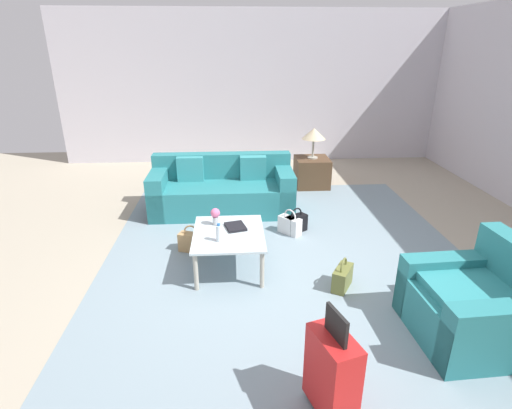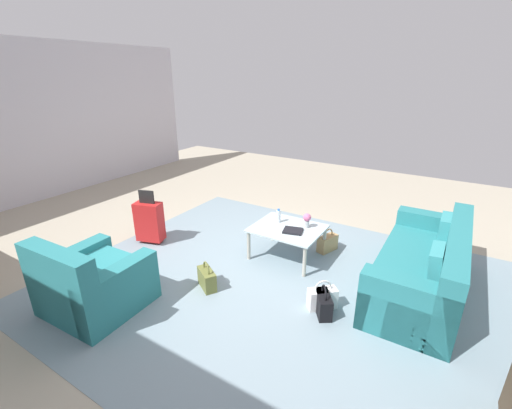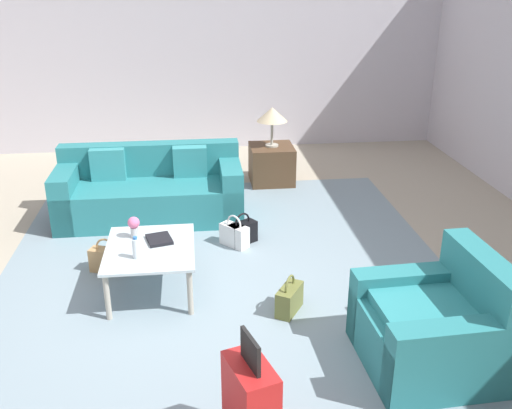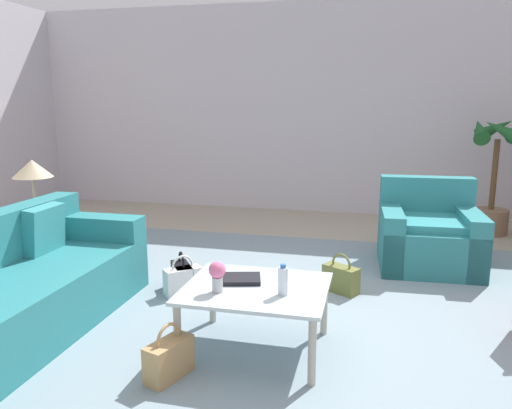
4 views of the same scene
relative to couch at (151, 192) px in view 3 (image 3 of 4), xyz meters
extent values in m
plane|color=#A89E89|center=(2.19, 0.60, -0.30)|extent=(12.00, 12.00, 0.00)
cube|color=silver|center=(-2.87, 0.60, 1.25)|extent=(0.12, 8.00, 3.10)
cube|color=gray|center=(1.59, 0.80, -0.30)|extent=(5.20, 4.40, 0.01)
cube|color=teal|center=(0.09, 0.00, -0.08)|extent=(0.89, 2.14, 0.45)
cube|color=teal|center=(-0.25, 0.00, 0.12)|extent=(0.22, 2.14, 0.84)
cube|color=teal|center=(0.09, 0.95, 0.03)|extent=(0.89, 0.24, 0.66)
cube|color=teal|center=(0.09, -0.95, 0.03)|extent=(0.89, 0.24, 0.66)
cube|color=teal|center=(-0.09, 0.48, 0.33)|extent=(0.16, 0.40, 0.41)
cube|color=teal|center=(-0.09, -0.48, 0.33)|extent=(0.13, 0.40, 0.40)
cube|color=teal|center=(3.09, 2.20, -0.08)|extent=(1.00, 0.99, 0.44)
cube|color=teal|center=(3.07, 2.57, 0.14)|extent=(0.97, 0.24, 0.88)
cube|color=teal|center=(3.47, 2.22, 0.00)|extent=(0.24, 0.95, 0.60)
cube|color=teal|center=(2.71, 2.18, 0.00)|extent=(0.24, 0.95, 0.60)
cube|color=teal|center=(3.09, 2.15, 0.18)|extent=(0.75, 0.72, 0.08)
cube|color=silver|center=(1.79, 0.10, 0.14)|extent=(0.95, 0.79, 0.02)
cylinder|color=#ADA899|center=(1.36, 0.45, -0.09)|extent=(0.05, 0.05, 0.43)
cylinder|color=#ADA899|center=(2.21, 0.45, -0.09)|extent=(0.05, 0.05, 0.43)
cylinder|color=#ADA899|center=(1.36, -0.25, -0.09)|extent=(0.05, 0.05, 0.43)
cylinder|color=#ADA899|center=(2.21, -0.25, -0.09)|extent=(0.05, 0.05, 0.43)
cylinder|color=silver|center=(1.99, 0.00, 0.24)|extent=(0.06, 0.06, 0.18)
cylinder|color=#2D6BBC|center=(1.99, 0.00, 0.35)|extent=(0.04, 0.04, 0.02)
cube|color=black|center=(1.67, 0.18, 0.17)|extent=(0.30, 0.27, 0.03)
cylinder|color=#B2B7BC|center=(1.57, -0.05, 0.20)|extent=(0.07, 0.07, 0.10)
sphere|color=#DB6693|center=(1.57, -0.05, 0.30)|extent=(0.11, 0.11, 0.11)
cube|color=#513823|center=(-1.01, 1.60, -0.04)|extent=(0.59, 0.59, 0.52)
cylinder|color=#ADA899|center=(-1.01, 1.60, 0.23)|extent=(0.18, 0.18, 0.02)
cylinder|color=#ADA899|center=(-1.01, 1.60, 0.41)|extent=(0.04, 0.04, 0.33)
cone|color=beige|center=(-1.01, 1.60, 0.66)|extent=(0.42, 0.42, 0.19)
cube|color=red|center=(3.79, 0.80, 0.05)|extent=(0.45, 0.33, 0.60)
cube|color=black|center=(3.79, 0.80, 0.45)|extent=(0.24, 0.10, 0.20)
cube|color=white|center=(0.93, 0.93, -0.18)|extent=(0.33, 0.32, 0.24)
torus|color=white|center=(0.93, 0.93, -0.04)|extent=(0.16, 0.15, 0.20)
cube|color=tan|center=(1.36, -0.37, -0.18)|extent=(0.24, 0.35, 0.24)
torus|color=tan|center=(1.36, -0.37, -0.04)|extent=(0.08, 0.19, 0.20)
cube|color=black|center=(0.89, 1.02, -0.18)|extent=(0.29, 0.34, 0.24)
torus|color=black|center=(0.89, 1.02, -0.04)|extent=(0.13, 0.17, 0.20)
cube|color=olive|center=(2.27, 1.30, -0.18)|extent=(0.35, 0.29, 0.24)
torus|color=olive|center=(2.27, 1.30, -0.04)|extent=(0.18, 0.12, 0.20)
camera|label=1|loc=(5.83, 0.15, 2.12)|focal=28.00mm
camera|label=2|loc=(-0.10, 4.02, 2.16)|focal=24.00mm
camera|label=3|loc=(6.45, 0.53, 2.45)|focal=40.00mm
camera|label=4|loc=(2.52, -2.95, 1.36)|focal=35.00mm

